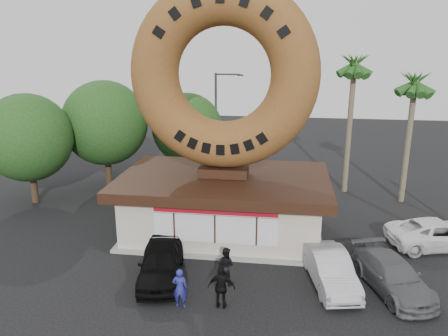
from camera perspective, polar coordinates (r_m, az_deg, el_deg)
ground at (r=19.34m, az=-2.59°, el=-15.73°), size 90.00×90.00×0.00m
donut_shop at (r=23.87m, az=-0.03°, el=-4.53°), size 11.20×7.20×3.80m
giant_donut at (r=22.38m, az=-0.03°, el=12.05°), size 9.59×2.44×9.59m
tree_west at (r=32.21m, az=-15.29°, el=5.69°), size 6.00×6.00×7.65m
tree_mid at (r=32.51m, az=-4.83°, el=5.19°), size 5.20×5.20×6.63m
tree_far at (r=30.41m, az=-24.26°, el=3.62°), size 5.60×5.60×7.14m
palm_near at (r=30.48m, az=16.62°, el=12.18°), size 2.60×2.60×9.75m
palm_far at (r=29.81m, az=23.64°, el=9.63°), size 2.60×2.60×8.75m
street_lamp at (r=33.00m, az=-0.81°, el=6.22°), size 2.11×0.20×8.00m
person_left at (r=17.98m, az=-5.77°, el=-15.35°), size 0.63×0.42×1.69m
person_center at (r=19.47m, az=0.21°, el=-12.60°), size 1.00×0.91×1.68m
person_right at (r=17.82m, az=-0.33°, el=-15.29°), size 1.09×0.48×1.84m
car_black at (r=20.01m, az=-8.24°, el=-12.13°), size 2.65×4.86×1.57m
car_silver at (r=19.96m, az=13.73°, el=-12.71°), size 2.37×4.65×1.46m
car_grey at (r=20.37m, az=21.15°, el=-12.93°), size 3.31×5.08×1.37m
car_white at (r=25.22m, az=26.21°, el=-7.69°), size 5.60×3.53×1.44m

